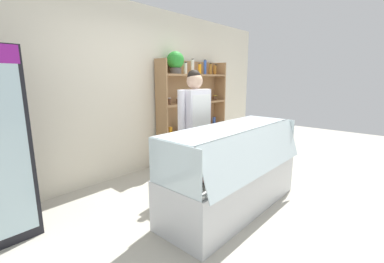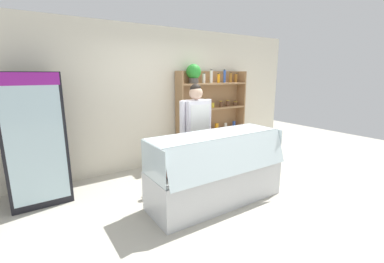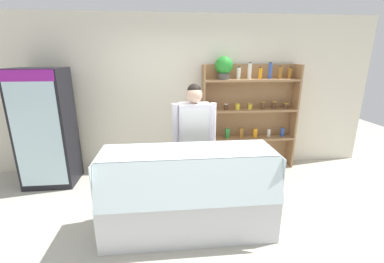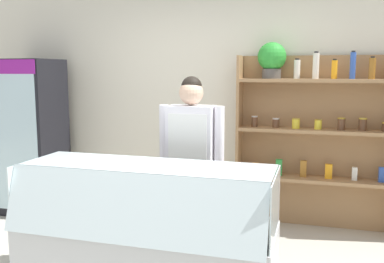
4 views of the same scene
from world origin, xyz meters
The scene contains 6 objects.
ground_plane centered at (0.00, 0.00, 0.00)m, with size 12.00×12.00×0.00m, color #B7B2A3.
back_wall centered at (0.00, 1.96, 1.35)m, with size 6.80×0.10×2.70m, color silver.
drinks_fridge centered at (-2.25, 1.44, 0.92)m, with size 0.76×0.62×1.85m.
shelving_unit centered at (1.03, 1.77, 1.15)m, with size 1.70×0.30×2.01m.
deli_display_case centered at (-0.15, 0.01, 0.31)m, with size 1.97×0.77×1.01m.
shop_clerk centered at (0.01, 0.74, 0.99)m, with size 0.61×0.25×1.67m.
Camera 3 is at (-0.37, -2.63, 2.02)m, focal length 24.00 mm.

